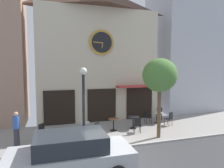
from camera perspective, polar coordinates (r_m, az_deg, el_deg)
ground_plane at (r=9.10m, az=1.77°, el=-20.25°), size 24.02×11.73×0.13m
clock_building at (r=15.16m, az=-4.00°, el=9.15°), size 8.69×3.42×9.66m
neighbor_building_right at (r=20.29m, az=20.17°, el=15.26°), size 5.99×4.55×15.21m
street_lamp at (r=10.19m, az=-8.03°, el=-5.93°), size 0.36×0.36×3.81m
street_tree at (r=11.04m, az=13.37°, el=2.27°), size 1.89×1.70×4.30m
cafe_table_center_left at (r=10.70m, az=-16.49°, el=-13.57°), size 0.66×0.66×0.72m
cafe_table_center at (r=11.59m, az=-7.85°, el=-11.93°), size 0.60×0.60×0.76m
cafe_table_rightmost at (r=12.32m, az=0.42°, el=-10.84°), size 0.66×0.66×0.74m
cafe_table_center_right at (r=12.78m, az=6.00°, el=-10.02°), size 0.76×0.76×0.77m
cafe_table_near_door at (r=14.26m, az=12.84°, el=-8.63°), size 0.76×0.76×0.74m
cafe_chair_under_awning at (r=12.02m, az=7.18°, el=-11.15°), size 0.49×0.49×0.90m
cafe_chair_right_end at (r=13.83m, az=15.97°, el=-9.17°), size 0.53×0.53×0.90m
cafe_chair_left_end at (r=11.04m, az=-4.76°, el=-12.59°), size 0.56×0.56×0.90m
cafe_chair_near_lamp at (r=13.95m, az=9.90°, el=-8.93°), size 0.44×0.44×0.90m
cafe_chair_near_tree at (r=11.30m, az=-18.96°, el=-12.43°), size 0.57×0.57×0.90m
cafe_chair_facing_street at (r=15.11m, az=13.23°, el=-7.91°), size 0.56×0.56×0.90m
pedestrian_blue at (r=11.09m, az=-25.45°, el=-11.18°), size 0.32×0.32×1.67m
parked_car_silver at (r=7.55m, az=-11.59°, el=-19.27°), size 4.32×2.07×1.55m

